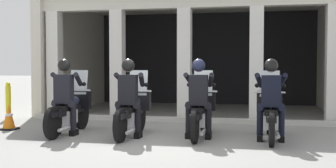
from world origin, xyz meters
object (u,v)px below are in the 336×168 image
(police_officer_far_right, at_px, (271,93))
(bollard_kerbside, at_px, (8,101))
(police_officer_far_left, at_px, (64,90))
(motorcycle_far_right, at_px, (270,114))
(motorcycle_center_left, at_px, (133,111))
(motorcycle_far_left, at_px, (71,110))
(traffic_cone_flank, at_px, (9,117))
(police_officer_center_left, at_px, (128,91))
(police_officer_center_right, at_px, (199,91))
(motorcycle_center_right, at_px, (200,112))

(police_officer_far_right, height_order, bollard_kerbside, police_officer_far_right)
(police_officer_far_left, relative_size, motorcycle_far_right, 0.78)
(motorcycle_far_right, bearing_deg, police_officer_far_right, -86.25)
(motorcycle_far_right, distance_m, police_officer_far_right, 0.52)
(police_officer_far_left, xyz_separation_m, motorcycle_far_right, (4.17, 0.42, -0.44))
(motorcycle_center_left, bearing_deg, police_officer_far_left, -169.02)
(motorcycle_far_left, relative_size, motorcycle_center_left, 1.00)
(traffic_cone_flank, bearing_deg, police_officer_center_left, -8.48)
(motorcycle_center_left, xyz_separation_m, traffic_cone_flank, (-2.96, 0.16, -0.21))
(police_officer_center_left, bearing_deg, motorcycle_center_left, 89.90)
(police_officer_center_left, bearing_deg, police_officer_center_right, 8.04)
(motorcycle_center_right, bearing_deg, motorcycle_far_right, 4.08)
(police_officer_center_right, distance_m, motorcycle_far_right, 1.48)
(motorcycle_center_left, relative_size, bollard_kerbside, 2.03)
(police_officer_center_left, bearing_deg, motorcycle_far_left, 167.94)
(police_officer_far_left, height_order, police_officer_far_right, same)
(police_officer_center_left, distance_m, motorcycle_center_right, 1.53)
(traffic_cone_flank, height_order, bollard_kerbside, bollard_kerbside)
(motorcycle_far_left, distance_m, bollard_kerbside, 3.16)
(motorcycle_center_right, height_order, motorcycle_far_right, same)
(police_officer_far_left, bearing_deg, police_officer_center_left, 5.46)
(police_officer_far_right, bearing_deg, motorcycle_center_right, 171.09)
(police_officer_far_left, bearing_deg, motorcycle_center_right, 15.54)
(bollard_kerbside, bearing_deg, police_officer_far_left, -38.10)
(police_officer_far_left, relative_size, bollard_kerbside, 1.58)
(motorcycle_far_left, distance_m, police_officer_center_left, 1.49)
(motorcycle_far_right, xyz_separation_m, traffic_cone_flank, (-5.74, -0.00, -0.21))
(police_officer_far_left, xyz_separation_m, police_officer_far_right, (4.17, 0.14, 0.00))
(motorcycle_center_right, bearing_deg, police_officer_center_right, -84.73)
(motorcycle_far_left, bearing_deg, motorcycle_far_right, 8.10)
(police_officer_far_right, bearing_deg, bollard_kerbside, 168.28)
(motorcycle_center_left, relative_size, motorcycle_center_right, 1.00)
(motorcycle_far_left, distance_m, motorcycle_far_right, 4.17)
(motorcycle_center_right, xyz_separation_m, police_officer_far_right, (1.39, -0.32, 0.44))
(motorcycle_center_left, relative_size, traffic_cone_flank, 3.46)
(police_officer_center_right, distance_m, police_officer_far_right, 1.39)
(police_officer_far_right, bearing_deg, motorcycle_far_right, 93.75)
(police_officer_center_left, height_order, traffic_cone_flank, police_officer_center_left)
(motorcycle_far_right, bearing_deg, police_officer_center_right, -165.87)
(police_officer_center_left, bearing_deg, traffic_cone_flank, 171.68)
(police_officer_center_left, relative_size, motorcycle_far_right, 0.78)
(motorcycle_far_right, bearing_deg, motorcycle_center_right, -177.44)
(motorcycle_center_right, bearing_deg, motorcycle_center_left, -166.59)
(police_officer_center_left, xyz_separation_m, motorcycle_far_right, (2.78, 0.44, -0.44))
(police_officer_center_left, height_order, police_officer_far_right, same)
(motorcycle_center_left, height_order, police_officer_center_right, police_officer_center_right)
(police_officer_center_left, xyz_separation_m, traffic_cone_flank, (-2.96, 0.44, -0.65))
(police_officer_far_left, relative_size, motorcycle_center_right, 0.78)
(police_officer_center_left, distance_m, police_officer_center_right, 1.40)
(police_officer_center_right, bearing_deg, police_officer_center_left, -166.59)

